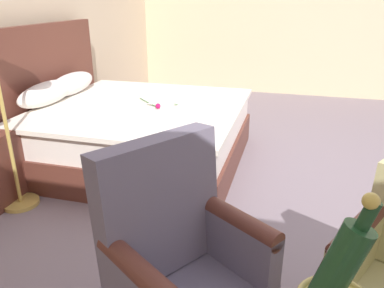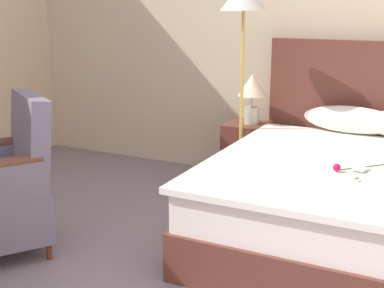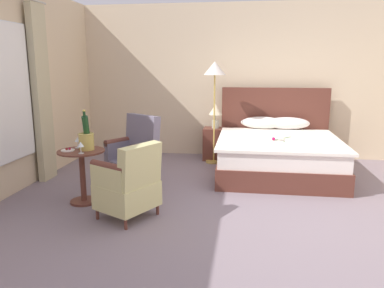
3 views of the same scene
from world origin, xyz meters
TOP-DOWN VIEW (x-y plane):
  - ground_plane at (0.00, 0.00)m, footprint 8.28×8.28m
  - wall_headboard_side at (0.00, 2.95)m, footprint 6.90×0.12m
  - bed at (0.18, 1.81)m, footprint 1.90×2.05m
  - nightstand at (-0.87, 2.53)m, footprint 0.45×0.37m
  - bedside_lamp at (-0.87, 2.53)m, footprint 0.24×0.24m
  - floor_lamp_brass at (-0.87, 2.30)m, footprint 0.38×0.38m
  - side_table_round at (-2.32, 0.10)m, footprint 0.57×0.57m
  - champagne_bucket at (-2.26, 0.14)m, footprint 0.19×0.20m
  - wine_glass_near_bucket at (-2.42, 0.23)m, footprint 0.07×0.07m
  - wine_glass_near_edge at (-2.25, -0.06)m, footprint 0.08×0.08m
  - snack_plate at (-2.47, 0.06)m, footprint 0.16×0.16m
  - armchair_by_window at (-1.82, 0.67)m, footprint 0.78×0.76m
  - armchair_facing_bed at (-1.59, -0.28)m, footprint 0.76×0.77m

SIDE VIEW (x-z plane):
  - ground_plane at x=0.00m, z-range 0.00..0.00m
  - nightstand at x=-0.87m, z-range 0.00..0.58m
  - bed at x=0.18m, z-range -0.31..0.99m
  - armchair_facing_bed at x=-1.59m, z-range -0.04..0.83m
  - side_table_round at x=-2.32m, z-range 0.07..0.75m
  - armchair_by_window at x=-1.82m, z-range -0.08..0.95m
  - snack_plate at x=-2.47m, z-range 0.66..0.70m
  - wine_glass_near_bucket at x=-2.42m, z-range 0.70..0.84m
  - wine_glass_near_edge at x=-2.25m, z-range 0.70..0.85m
  - champagne_bucket at x=-2.26m, z-range 0.57..1.07m
  - bedside_lamp at x=-0.87m, z-range 0.65..1.09m
  - wall_headboard_side at x=0.00m, z-range 0.00..2.79m
  - floor_lamp_brass at x=-0.87m, z-range 0.63..2.38m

